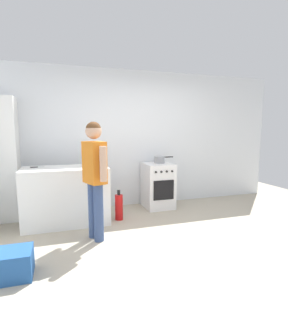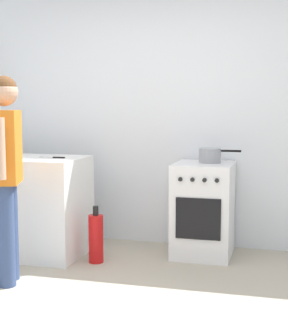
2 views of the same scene
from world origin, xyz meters
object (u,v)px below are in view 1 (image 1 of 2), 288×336
object	(u,v)px
person	(95,171)
recycling_crate_lower	(5,265)
oven_left	(158,185)
fire_extinguisher	(119,207)
pot	(160,160)
larder_cabinet	(3,160)
knife_paring	(36,167)
knife_utility	(90,166)

from	to	relation	value
person	recycling_crate_lower	size ratio (longest dim) A/B	3.05
oven_left	fire_extinguisher	xyz separation A→B (m)	(-0.87, -0.48, -0.21)
oven_left	pot	world-z (taller)	pot
person	larder_cabinet	distance (m)	1.81
knife_paring	knife_utility	distance (m)	0.83
fire_extinguisher	recycling_crate_lower	xyz separation A→B (m)	(-1.47, -1.36, -0.08)
pot	fire_extinguisher	xyz separation A→B (m)	(-0.92, -0.52, -0.70)
pot	fire_extinguisher	distance (m)	1.27
knife_utility	larder_cabinet	size ratio (longest dim) A/B	0.13
fire_extinguisher	recycling_crate_lower	distance (m)	2.00
oven_left	pot	xyz separation A→B (m)	(0.05, 0.04, 0.49)
oven_left	knife_utility	size ratio (longest dim) A/B	3.39
pot	knife_paring	size ratio (longest dim) A/B	1.80
pot	recycling_crate_lower	xyz separation A→B (m)	(-2.39, -1.88, -0.78)
recycling_crate_lower	knife_paring	bearing A→B (deg)	82.46
person	larder_cabinet	xyz separation A→B (m)	(-1.31, 1.25, 0.06)
pot	knife_utility	size ratio (longest dim) A/B	1.51
pot	larder_cabinet	world-z (taller)	larder_cabinet
fire_extinguisher	larder_cabinet	xyz separation A→B (m)	(-1.78, 0.58, 0.78)
pot	person	size ratio (longest dim) A/B	0.24
pot	recycling_crate_lower	size ratio (longest dim) A/B	0.73
pot	person	distance (m)	1.83
knife_paring	knife_utility	bearing A→B (deg)	-9.97
knife_paring	person	xyz separation A→B (m)	(0.79, -0.92, 0.04)
knife_paring	person	distance (m)	1.21
recycling_crate_lower	larder_cabinet	xyz separation A→B (m)	(-0.31, 1.94, 0.86)
knife_paring	person	world-z (taller)	person
pot	fire_extinguisher	size ratio (longest dim) A/B	0.76
fire_extinguisher	knife_paring	bearing A→B (deg)	168.95
oven_left	larder_cabinet	size ratio (longest dim) A/B	0.42
knife_paring	fire_extinguisher	bearing A→B (deg)	-11.05
oven_left	larder_cabinet	bearing A→B (deg)	177.79
recycling_crate_lower	pot	bearing A→B (deg)	38.25
recycling_crate_lower	larder_cabinet	distance (m)	2.15
knife_utility	fire_extinguisher	xyz separation A→B (m)	(0.44, -0.10, -0.69)
knife_utility	person	bearing A→B (deg)	-91.99
oven_left	knife_utility	bearing A→B (deg)	-163.99
oven_left	recycling_crate_lower	distance (m)	2.99
pot	oven_left	bearing A→B (deg)	-138.16
pot	recycling_crate_lower	distance (m)	3.14
knife_utility	person	distance (m)	0.77
oven_left	fire_extinguisher	world-z (taller)	oven_left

